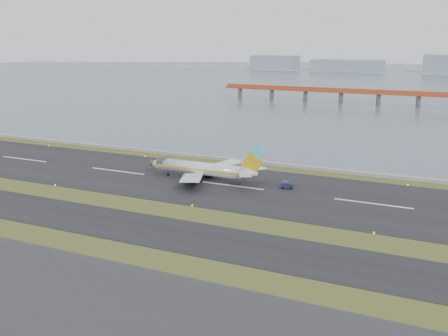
# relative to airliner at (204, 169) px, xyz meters

# --- Properties ---
(ground) EXTENTS (1000.00, 1000.00, 0.00)m
(ground) POSITION_rel_airliner_xyz_m (10.02, -32.09, -3.46)
(ground) COLOR #394719
(ground) RESTS_ON ground
(taxiway_strip) EXTENTS (1000.00, 18.00, 0.10)m
(taxiway_strip) POSITION_rel_airliner_xyz_m (10.02, -44.09, -3.41)
(taxiway_strip) COLOR black
(taxiway_strip) RESTS_ON ground
(runway_strip) EXTENTS (1000.00, 45.00, 0.10)m
(runway_strip) POSITION_rel_airliner_xyz_m (10.02, -2.09, -3.41)
(runway_strip) COLOR black
(runway_strip) RESTS_ON ground
(seawall) EXTENTS (1000.00, 2.50, 1.00)m
(seawall) POSITION_rel_airliner_xyz_m (10.02, 27.91, -2.96)
(seawall) COLOR gray
(seawall) RESTS_ON ground
(bay_water) EXTENTS (1400.00, 800.00, 1.30)m
(bay_water) POSITION_rel_airliner_xyz_m (10.02, 427.91, -3.46)
(bay_water) COLOR #495568
(bay_water) RESTS_ON ground
(red_pier) EXTENTS (260.00, 5.00, 10.20)m
(red_pier) POSITION_rel_airliner_xyz_m (30.02, 217.91, 3.82)
(red_pier) COLOR #B1421E
(red_pier) RESTS_ON ground
(airliner) EXTENTS (38.52, 32.89, 12.80)m
(airliner) POSITION_rel_airliner_xyz_m (0.00, 0.00, 0.00)
(airliner) COLOR silver
(airliner) RESTS_ON ground
(pushback_tug) EXTENTS (3.77, 2.85, 2.14)m
(pushback_tug) POSITION_rel_airliner_xyz_m (25.20, 1.99, -2.42)
(pushback_tug) COLOR #151B3A
(pushback_tug) RESTS_ON ground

